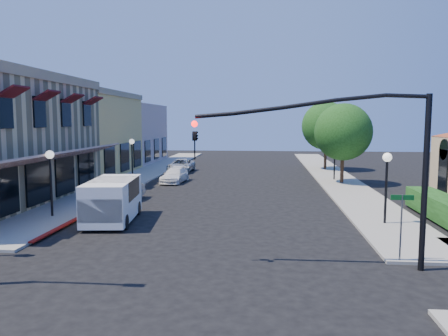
# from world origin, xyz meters

# --- Properties ---
(ground) EXTENTS (120.00, 120.00, 0.00)m
(ground) POSITION_xyz_m (0.00, 0.00, 0.00)
(ground) COLOR black
(ground) RESTS_ON ground
(sidewalk_left) EXTENTS (3.50, 50.00, 0.12)m
(sidewalk_left) POSITION_xyz_m (-8.75, 27.00, 0.06)
(sidewalk_left) COLOR gray
(sidewalk_left) RESTS_ON ground
(sidewalk_right) EXTENTS (3.50, 50.00, 0.12)m
(sidewalk_right) POSITION_xyz_m (8.75, 27.00, 0.06)
(sidewalk_right) COLOR gray
(sidewalk_right) RESTS_ON ground
(curb_red_strip) EXTENTS (0.25, 10.00, 0.06)m
(curb_red_strip) POSITION_xyz_m (-6.90, 8.00, 0.00)
(curb_red_strip) COLOR maroon
(curb_red_strip) RESTS_ON ground
(yellow_stucco_building) EXTENTS (10.00, 12.00, 7.60)m
(yellow_stucco_building) POSITION_xyz_m (-15.50, 26.00, 3.80)
(yellow_stucco_building) COLOR #E7CE68
(yellow_stucco_building) RESTS_ON ground
(pink_stucco_building) EXTENTS (10.00, 12.00, 7.00)m
(pink_stucco_building) POSITION_xyz_m (-15.50, 38.00, 3.50)
(pink_stucco_building) COLOR #CDA09B
(pink_stucco_building) RESTS_ON ground
(hedge) EXTENTS (1.40, 8.00, 1.10)m
(hedge) POSITION_xyz_m (11.70, 9.00, 0.00)
(hedge) COLOR #173D11
(hedge) RESTS_ON ground
(street_tree_a) EXTENTS (4.56, 4.56, 6.48)m
(street_tree_a) POSITION_xyz_m (8.80, 22.00, 4.19)
(street_tree_a) COLOR black
(street_tree_a) RESTS_ON ground
(street_tree_b) EXTENTS (4.94, 4.94, 7.02)m
(street_tree_b) POSITION_xyz_m (8.80, 32.00, 4.54)
(street_tree_b) COLOR black
(street_tree_b) RESTS_ON ground
(signal_mast_arm) EXTENTS (8.01, 0.39, 6.00)m
(signal_mast_arm) POSITION_xyz_m (5.86, 1.50, 4.09)
(signal_mast_arm) COLOR black
(signal_mast_arm) RESTS_ON ground
(street_name_sign) EXTENTS (0.80, 0.06, 2.50)m
(street_name_sign) POSITION_xyz_m (7.50, 2.20, 1.70)
(street_name_sign) COLOR #595B5E
(street_name_sign) RESTS_ON ground
(lamppost_left_near) EXTENTS (0.44, 0.44, 3.57)m
(lamppost_left_near) POSITION_xyz_m (-8.50, 8.00, 2.74)
(lamppost_left_near) COLOR black
(lamppost_left_near) RESTS_ON ground
(lamppost_left_far) EXTENTS (0.44, 0.44, 3.57)m
(lamppost_left_far) POSITION_xyz_m (-8.50, 22.00, 2.74)
(lamppost_left_far) COLOR black
(lamppost_left_far) RESTS_ON ground
(lamppost_right_near) EXTENTS (0.44, 0.44, 3.57)m
(lamppost_right_near) POSITION_xyz_m (8.50, 8.00, 2.74)
(lamppost_right_near) COLOR black
(lamppost_right_near) RESTS_ON ground
(lamppost_right_far) EXTENTS (0.44, 0.44, 3.57)m
(lamppost_right_far) POSITION_xyz_m (8.50, 24.00, 2.74)
(lamppost_right_far) COLOR black
(lamppost_right_far) RESTS_ON ground
(white_van) EXTENTS (2.60, 5.02, 2.14)m
(white_van) POSITION_xyz_m (-5.03, 7.46, 1.24)
(white_van) COLOR white
(white_van) RESTS_ON ground
(parked_car_a) EXTENTS (1.81, 3.82, 1.26)m
(parked_car_a) POSITION_xyz_m (-6.20, 12.00, 0.63)
(parked_car_a) COLOR black
(parked_car_a) RESTS_ON ground
(parked_car_b) EXTENTS (1.69, 3.81, 1.22)m
(parked_car_b) POSITION_xyz_m (-6.20, 13.00, 0.61)
(parked_car_b) COLOR #B9BCBF
(parked_car_b) RESTS_ON ground
(parked_car_c) EXTENTS (2.01, 4.20, 1.18)m
(parked_car_c) POSITION_xyz_m (-4.80, 21.60, 0.59)
(parked_car_c) COLOR white
(parked_car_c) RESTS_ON ground
(parked_car_d) EXTENTS (2.26, 4.72, 1.30)m
(parked_car_d) POSITION_xyz_m (-5.68, 28.90, 0.65)
(parked_car_d) COLOR silver
(parked_car_d) RESTS_ON ground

